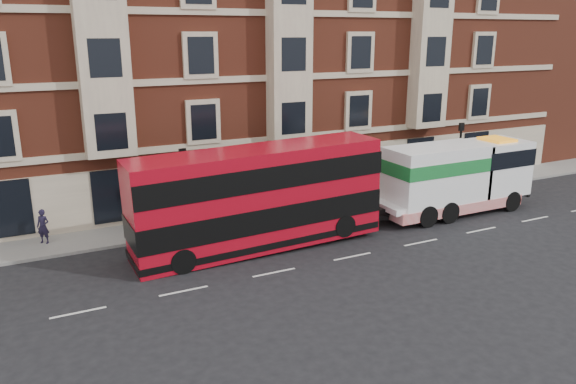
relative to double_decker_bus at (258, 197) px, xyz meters
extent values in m
plane|color=black|center=(3.44, -2.93, -2.57)|extent=(120.00, 120.00, 0.00)
cube|color=slate|center=(3.44, 4.57, -2.50)|extent=(90.00, 3.00, 0.15)
cube|color=brown|center=(3.94, 12.07, 6.43)|extent=(45.00, 12.00, 18.00)
cube|color=brown|center=(35.44, 11.07, 6.43)|extent=(18.00, 10.00, 18.00)
cylinder|color=black|center=(-2.56, 3.27, -0.42)|extent=(0.14, 0.14, 4.00)
cube|color=black|center=(-2.56, 3.27, 1.68)|extent=(0.35, 0.15, 0.50)
cylinder|color=black|center=(15.44, 3.27, -0.42)|extent=(0.14, 0.14, 4.00)
cube|color=black|center=(15.44, 3.27, 1.68)|extent=(0.35, 0.15, 0.50)
cube|color=#AC091A|center=(0.00, 0.00, -0.06)|extent=(11.95, 2.67, 4.69)
cube|color=black|center=(0.00, 0.00, -0.76)|extent=(11.99, 2.73, 1.12)
cube|color=black|center=(0.00, 0.00, 1.16)|extent=(11.99, 2.73, 1.07)
cylinder|color=black|center=(-4.05, -1.21, -2.02)|extent=(1.11, 0.34, 1.11)
cylinder|color=black|center=(-4.05, 1.21, -2.02)|extent=(1.11, 0.34, 1.11)
cylinder|color=black|center=(4.05, -1.21, -1.70)|extent=(1.11, 0.34, 1.11)
cylinder|color=black|center=(4.05, 1.21, -1.70)|extent=(1.11, 0.34, 1.11)
cube|color=white|center=(12.00, 0.00, -1.56)|extent=(9.60, 2.45, 0.32)
cube|color=white|center=(15.09, 0.00, -0.17)|extent=(3.41, 2.67, 3.09)
cube|color=white|center=(10.72, 0.00, -0.12)|extent=(5.76, 2.67, 3.09)
cube|color=#1A7531|center=(10.72, 0.00, 0.42)|extent=(5.81, 2.71, 0.75)
cube|color=red|center=(11.79, 0.00, -1.93)|extent=(8.53, 2.73, 0.59)
cylinder|color=black|center=(15.41, -1.21, -1.98)|extent=(1.17, 0.37, 1.17)
cylinder|color=black|center=(15.41, 1.21, -1.98)|extent=(1.17, 0.37, 1.17)
cylinder|color=black|center=(10.72, -1.21, -1.98)|extent=(1.17, 0.43, 1.17)
cylinder|color=black|center=(10.72, 1.21, -1.98)|extent=(1.17, 0.43, 1.17)
cylinder|color=black|center=(9.23, -1.21, -1.98)|extent=(1.17, 0.43, 1.17)
cylinder|color=black|center=(9.23, 1.21, -1.98)|extent=(1.17, 0.43, 1.17)
imported|color=black|center=(-9.12, 4.90, -1.58)|extent=(0.73, 0.68, 1.68)
camera|label=1|loc=(-10.02, -23.10, 7.40)|focal=35.00mm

